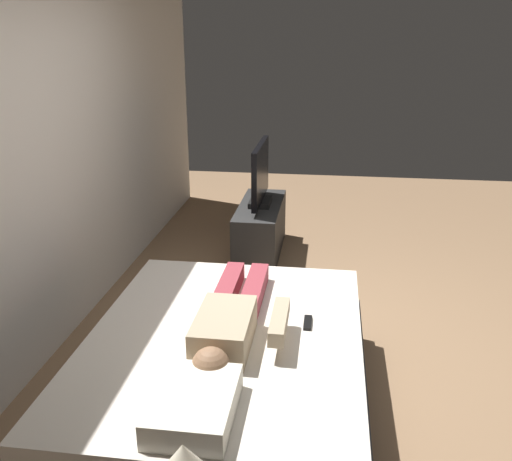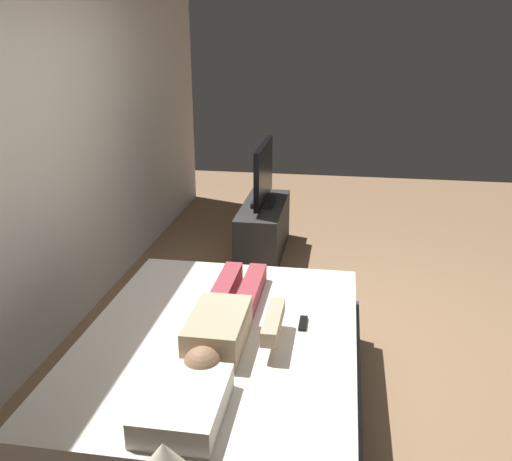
% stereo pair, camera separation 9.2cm
% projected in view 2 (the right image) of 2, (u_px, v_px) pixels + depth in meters
% --- Properties ---
extents(ground_plane, '(10.00, 10.00, 0.00)m').
position_uv_depth(ground_plane, '(318.00, 357.00, 3.78)').
color(ground_plane, '#8C6B4C').
extents(back_wall, '(6.40, 0.10, 2.80)m').
position_uv_depth(back_wall, '(65.00, 133.00, 3.95)').
color(back_wall, silver).
rests_on(back_wall, ground).
extents(bed, '(1.99, 1.54, 0.54)m').
position_uv_depth(bed, '(220.00, 378.00, 3.10)').
color(bed, '#333338').
rests_on(bed, ground).
extents(pillow, '(0.48, 0.34, 0.12)m').
position_uv_depth(pillow, '(184.00, 404.00, 2.36)').
color(pillow, silver).
rests_on(pillow, bed).
extents(person, '(1.26, 0.46, 0.18)m').
position_uv_depth(person, '(226.00, 319.00, 3.00)').
color(person, tan).
rests_on(person, bed).
extents(remote, '(0.15, 0.04, 0.02)m').
position_uv_depth(remote, '(303.00, 323.00, 3.11)').
color(remote, black).
rests_on(remote, bed).
extents(tv_stand, '(1.10, 0.40, 0.50)m').
position_uv_depth(tv_stand, '(263.00, 229.00, 5.45)').
color(tv_stand, '#2D2D2D').
rests_on(tv_stand, ground).
extents(tv, '(0.88, 0.20, 0.59)m').
position_uv_depth(tv, '(264.00, 176.00, 5.27)').
color(tv, black).
rests_on(tv, tv_stand).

